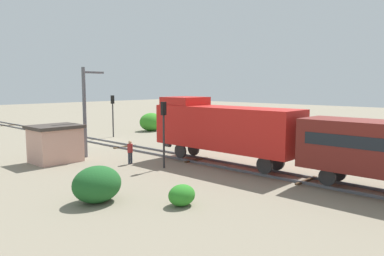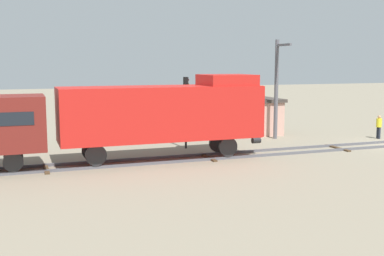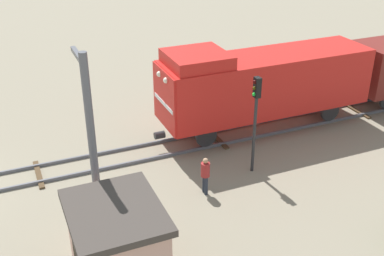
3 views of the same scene
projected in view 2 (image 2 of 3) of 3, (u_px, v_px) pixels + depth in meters
name	position (u px, v px, depth m)	size (l,w,h in m)	color
locomotive	(165.00, 111.00, 26.38)	(2.90, 11.60, 4.60)	red
traffic_signal_mid	(186.00, 99.00, 30.30)	(0.32, 0.34, 4.54)	#262628
worker_near_track	(379.00, 125.00, 34.45)	(0.38, 0.38, 1.70)	#262B38
worker_by_signal	(220.00, 129.00, 32.24)	(0.38, 0.38, 1.70)	#262B38
catenary_mast	(277.00, 86.00, 34.11)	(1.94, 0.28, 7.04)	#595960
relay_hut	(259.00, 116.00, 36.82)	(3.50, 2.90, 2.74)	#D19E8C
bush_near	(114.00, 123.00, 36.33)	(2.46, 2.01, 1.79)	#1F5B26
bush_mid	(72.00, 135.00, 32.98)	(1.39, 1.14, 1.01)	#2D8426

